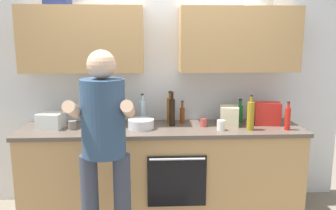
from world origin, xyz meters
TOP-DOWN VIEW (x-y plane):
  - ground_plane at (0.00, 0.00)m, footprint 12.00×12.00m
  - back_wall_unit at (-0.00, 0.27)m, footprint 4.00×0.38m
  - counter at (0.00, -0.00)m, footprint 2.84×0.67m
  - person_standing at (-0.48, -0.77)m, footprint 0.49×0.45m
  - bottle_oil at (0.86, -0.14)m, footprint 0.07×0.07m
  - bottle_syrup at (0.09, 0.18)m, footprint 0.08×0.08m
  - bottle_soda at (0.85, 0.21)m, footprint 0.06×0.06m
  - bottle_vinegar at (0.22, 0.18)m, footprint 0.05×0.05m
  - bottle_water at (-0.20, 0.22)m, footprint 0.06×0.06m
  - bottle_hotsauce at (1.22, -0.16)m, footprint 0.05×0.05m
  - bottle_soy at (0.10, 0.07)m, footprint 0.06×0.06m
  - cup_ceramic at (0.42, 0.02)m, footprint 0.07×0.07m
  - cup_coffee at (0.57, -0.14)m, footprint 0.08×0.08m
  - cup_stoneware at (-0.89, -0.03)m, footprint 0.08×0.08m
  - mixing_bowl at (-0.21, -0.04)m, footprint 0.26×0.26m
  - potted_herb at (-0.48, 0.12)m, footprint 0.14×0.14m
  - grocery_bag_rice at (0.69, 0.06)m, footprint 0.22×0.24m
  - grocery_bag_crisps at (1.10, 0.07)m, footprint 0.28×0.20m
  - grocery_bag_produce at (-1.12, 0.03)m, footprint 0.27×0.24m

SIDE VIEW (x-z plane):
  - ground_plane at x=0.00m, z-range 0.00..0.00m
  - counter at x=0.00m, z-range 0.00..0.90m
  - cup_ceramic at x=0.42m, z-range 0.90..0.99m
  - cup_stoneware at x=-0.89m, z-range 0.90..0.99m
  - mixing_bowl at x=-0.21m, z-range 0.90..1.00m
  - cup_coffee at x=0.57m, z-range 0.90..1.00m
  - grocery_bag_produce at x=-1.12m, z-range 0.90..1.05m
  - bottle_vinegar at x=0.22m, z-range 0.87..1.11m
  - grocery_bag_rice at x=0.69m, z-range 0.90..1.10m
  - bottle_soda at x=0.85m, z-range 0.88..1.13m
  - person_standing at x=-0.48m, z-range 0.16..1.86m
  - grocery_bag_crisps at x=1.10m, z-range 0.90..1.13m
  - bottle_hotsauce at x=1.22m, z-range 0.88..1.16m
  - potted_herb at x=-0.48m, z-range 0.90..1.15m
  - bottle_water at x=-0.20m, z-range 0.88..1.19m
  - bottle_oil at x=0.86m, z-range 0.87..1.22m
  - bottle_syrup at x=0.09m, z-range 0.87..1.22m
  - bottle_soy at x=0.10m, z-range 0.87..1.22m
  - back_wall_unit at x=0.00m, z-range 0.25..2.75m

